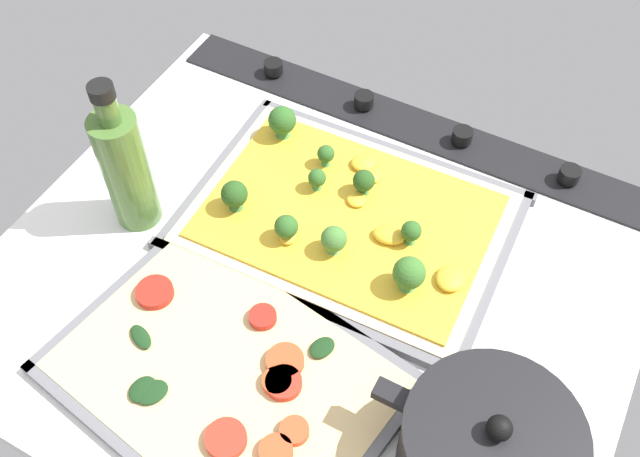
{
  "coord_description": "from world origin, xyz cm",
  "views": [
    {
      "loc": [
        -23.36,
        41.78,
        72.93
      ],
      "look_at": [
        0.41,
        -2.63,
        6.53
      ],
      "focal_mm": 40.71,
      "sensor_mm": 36.0,
      "label": 1
    }
  ],
  "objects_px": {
    "veggie_pizza_back": "(228,375)",
    "cooking_pot": "(487,452)",
    "baking_tray_front": "(347,222)",
    "broccoli_pizza": "(345,215)",
    "oil_bottle": "(125,167)",
    "baking_tray_back": "(226,377)"
  },
  "relations": [
    {
      "from": "baking_tray_front",
      "to": "cooking_pot",
      "type": "distance_m",
      "value": 0.34
    },
    {
      "from": "baking_tray_back",
      "to": "oil_bottle",
      "type": "bearing_deg",
      "value": -32.45
    },
    {
      "from": "veggie_pizza_back",
      "to": "cooking_pot",
      "type": "bearing_deg",
      "value": -172.84
    },
    {
      "from": "broccoli_pizza",
      "to": "oil_bottle",
      "type": "relative_size",
      "value": 1.77
    },
    {
      "from": "baking_tray_back",
      "to": "cooking_pot",
      "type": "bearing_deg",
      "value": -172.8
    },
    {
      "from": "broccoli_pizza",
      "to": "baking_tray_back",
      "type": "bearing_deg",
      "value": 86.18
    },
    {
      "from": "baking_tray_front",
      "to": "cooking_pot",
      "type": "relative_size",
      "value": 1.7
    },
    {
      "from": "veggie_pizza_back",
      "to": "oil_bottle",
      "type": "height_order",
      "value": "oil_bottle"
    },
    {
      "from": "cooking_pot",
      "to": "oil_bottle",
      "type": "relative_size",
      "value": 1.11
    },
    {
      "from": "baking_tray_back",
      "to": "oil_bottle",
      "type": "distance_m",
      "value": 0.28
    },
    {
      "from": "baking_tray_front",
      "to": "oil_bottle",
      "type": "distance_m",
      "value": 0.28
    },
    {
      "from": "cooking_pot",
      "to": "oil_bottle",
      "type": "xyz_separation_m",
      "value": [
        0.5,
        -0.11,
        0.04
      ]
    },
    {
      "from": "baking_tray_front",
      "to": "broccoli_pizza",
      "type": "bearing_deg",
      "value": 23.73
    },
    {
      "from": "cooking_pot",
      "to": "baking_tray_back",
      "type": "bearing_deg",
      "value": 7.2
    },
    {
      "from": "broccoli_pizza",
      "to": "cooking_pot",
      "type": "height_order",
      "value": "cooking_pot"
    },
    {
      "from": "baking_tray_front",
      "to": "veggie_pizza_back",
      "type": "bearing_deg",
      "value": 86.0
    },
    {
      "from": "broccoli_pizza",
      "to": "oil_bottle",
      "type": "bearing_deg",
      "value": 24.84
    },
    {
      "from": "oil_bottle",
      "to": "baking_tray_back",
      "type": "bearing_deg",
      "value": 147.55
    },
    {
      "from": "oil_bottle",
      "to": "cooking_pot",
      "type": "bearing_deg",
      "value": 168.06
    },
    {
      "from": "broccoli_pizza",
      "to": "veggie_pizza_back",
      "type": "height_order",
      "value": "broccoli_pizza"
    },
    {
      "from": "baking_tray_front",
      "to": "broccoli_pizza",
      "type": "distance_m",
      "value": 0.01
    },
    {
      "from": "oil_bottle",
      "to": "veggie_pizza_back",
      "type": "bearing_deg",
      "value": 147.94
    }
  ]
}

